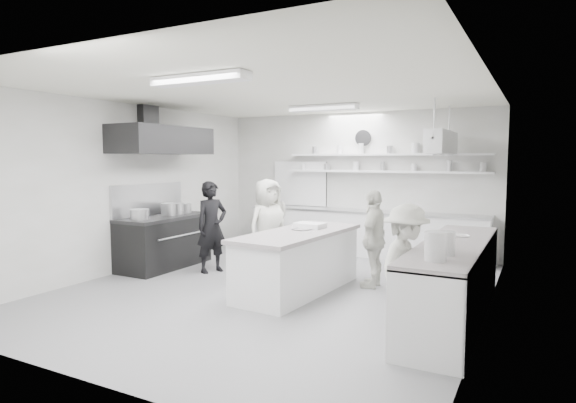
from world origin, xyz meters
The scene contains 27 objects.
floor centered at (0.00, 0.00, -0.01)m, with size 6.00×7.00×0.02m, color gray.
ceiling centered at (0.00, 0.00, 3.01)m, with size 6.00×7.00×0.02m, color white.
wall_back centered at (0.00, 3.50, 1.50)m, with size 6.00×0.04×3.00m, color silver.
wall_front centered at (0.00, -3.50, 1.50)m, with size 6.00×0.04×3.00m, color silver.
wall_left centered at (-3.00, 0.00, 1.50)m, with size 0.04×7.00×3.00m, color silver.
wall_right centered at (3.00, 0.00, 1.50)m, with size 0.04×7.00×3.00m, color silver.
stove centered at (-2.60, 0.40, 0.45)m, with size 0.80×1.80×0.90m, color black.
exhaust_hood centered at (-2.60, 0.40, 2.35)m, with size 0.85×2.00×0.50m, color #242425.
back_counter centered at (0.30, 3.20, 0.46)m, with size 5.00×0.60×0.92m, color white.
shelf_lower centered at (0.70, 3.37, 1.75)m, with size 4.20×0.26×0.04m, color white.
shelf_upper centered at (0.70, 3.37, 2.10)m, with size 4.20×0.26×0.04m, color white.
pass_through_window centered at (-1.30, 3.48, 1.45)m, with size 1.30×0.04×1.00m, color black.
wall_clock centered at (0.20, 3.46, 2.45)m, with size 0.32×0.32×0.05m, color silver.
right_counter centered at (2.65, -0.20, 0.47)m, with size 0.74×3.30×0.94m, color white.
pot_rack centered at (2.00, 2.40, 2.30)m, with size 0.30×1.60×0.40m, color #B5B6B8.
light_fixture_front centered at (0.00, -1.80, 2.94)m, with size 1.30×0.25×0.10m, color white.
light_fixture_rear centered at (0.00, 1.80, 2.94)m, with size 1.30×0.25×0.10m, color white.
prep_island centered at (0.35, 0.08, 0.43)m, with size 0.88×2.36×0.87m, color white.
stove_pot centered at (-2.60, 0.64, 1.04)m, with size 0.43×0.43×0.27m, color #B5B6B8.
cook_stove centered at (-1.57, 0.49, 0.81)m, with size 0.59×0.39×1.62m, color black.
cook_back centered at (-1.56, 2.70, 0.73)m, with size 0.71×0.55×1.46m, color silver.
cook_island_left centered at (-0.63, 0.85, 0.83)m, with size 0.81×0.53×1.67m, color silver.
cook_island_right centered at (1.29, 0.86, 0.77)m, with size 0.90×0.37×1.54m, color silver.
cook_right centered at (2.22, -0.84, 0.75)m, with size 0.97×0.56×1.50m, color silver.
bowl_island_a centered at (0.32, 0.25, 0.91)m, with size 0.29×0.29×0.07m, color #B5B6B8.
bowl_island_b centered at (0.51, 0.09, 0.90)m, with size 0.18×0.18×0.05m, color white.
bowl_right centered at (2.65, 0.35, 0.97)m, with size 0.23×0.23×0.06m, color white.
Camera 1 is at (3.58, -6.37, 2.02)m, focal length 30.07 mm.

